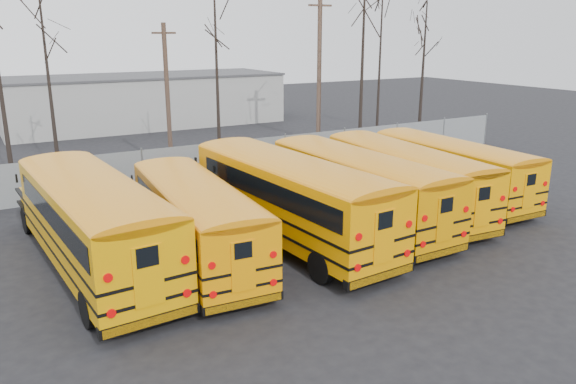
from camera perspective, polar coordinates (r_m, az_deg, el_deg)
ground at (r=19.75m, az=7.05°, el=-6.38°), size 120.00×120.00×0.00m
fence at (r=29.46m, az=-7.05°, el=3.12°), size 40.00×0.04×2.00m
distant_building at (r=48.62m, az=-14.36°, el=8.96°), size 22.00×8.00×4.00m
bus_a at (r=18.81m, az=-19.37°, el=-2.29°), size 3.34×11.52×3.19m
bus_b at (r=18.91m, az=-9.51°, el=-2.17°), size 3.07×10.21×2.82m
bus_c at (r=20.35m, az=-0.15°, el=0.04°), size 3.41×11.66×3.22m
bus_d at (r=22.28m, az=6.85°, el=1.01°), size 2.60×10.83×3.02m
bus_e at (r=24.19m, az=11.55°, el=1.89°), size 3.28×10.69×2.95m
bus_f at (r=26.70m, az=16.00°, el=2.71°), size 2.62×10.09×2.80m
utility_pole_left at (r=31.65m, az=-12.14°, el=9.45°), size 1.40×0.41×7.96m
utility_pole_right at (r=39.38m, az=3.19°, el=12.39°), size 1.76×0.31×9.85m
tree_1 at (r=31.63m, az=-23.15°, el=10.48°), size 0.26×0.26×10.30m
tree_2 at (r=31.32m, az=-7.27°, el=12.98°), size 0.26×0.26×11.85m
tree_3 at (r=35.51m, az=7.60°, el=14.02°), size 0.26×0.26×12.74m
tree_4 at (r=41.37m, az=9.36°, el=14.18°), size 0.26×0.26×12.73m
tree_5 at (r=42.72m, az=13.53°, el=11.88°), size 0.26×0.26×9.57m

